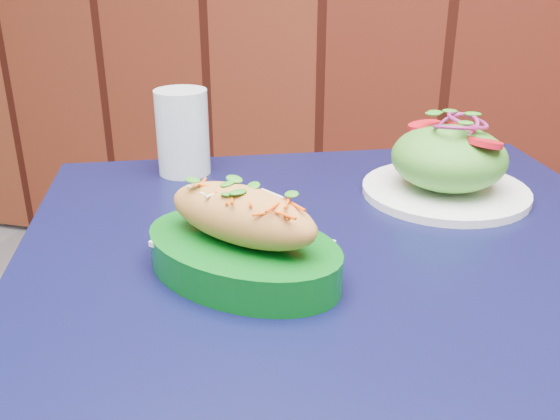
# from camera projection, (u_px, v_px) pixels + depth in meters

# --- Properties ---
(cafe_table) EXTENTS (1.05, 1.05, 0.75)m
(cafe_table) POSITION_uv_depth(u_px,v_px,m) (350.00, 319.00, 0.77)
(cafe_table) COLOR black
(cafe_table) RESTS_ON ground
(banh_mi_basket) EXTENTS (0.28, 0.23, 0.11)m
(banh_mi_basket) POSITION_uv_depth(u_px,v_px,m) (242.00, 240.00, 0.68)
(banh_mi_basket) COLOR #075A14
(banh_mi_basket) RESTS_ON cafe_table
(salad_plate) EXTENTS (0.24, 0.24, 0.12)m
(salad_plate) POSITION_uv_depth(u_px,v_px,m) (448.00, 164.00, 0.90)
(salad_plate) COLOR white
(salad_plate) RESTS_ON cafe_table
(water_glass) EXTENTS (0.08, 0.08, 0.13)m
(water_glass) POSITION_uv_depth(u_px,v_px,m) (183.00, 132.00, 0.98)
(water_glass) COLOR silver
(water_glass) RESTS_ON cafe_table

